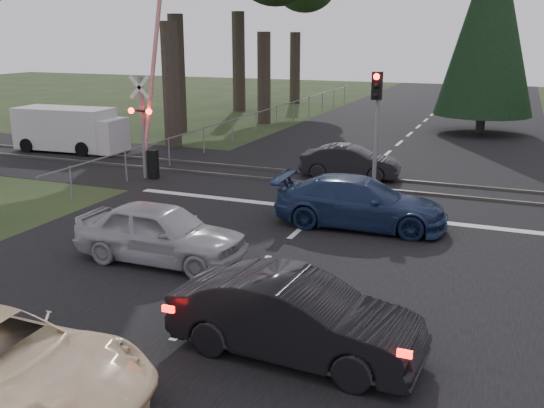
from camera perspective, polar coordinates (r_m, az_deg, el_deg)
The scene contains 15 objects.
ground at distance 11.81m, azimuth -7.39°, elevation -10.95°, with size 120.00×120.00×0.00m, color #223317.
road at distance 20.55m, azimuth 6.29°, elevation 0.77°, with size 14.00×100.00×0.01m, color black.
rail_corridor at distance 22.42m, azimuth 7.69°, elevation 2.00°, with size 120.00×8.00×0.01m, color black.
stop_line at distance 18.88m, azimuth 4.79°, elevation -0.51°, with size 13.00×0.35×0.00m, color silver.
rail_near at distance 21.66m, azimuth 7.16°, elevation 1.65°, with size 120.00×0.12×0.10m, color #59544C.
rail_far at distance 23.17m, azimuth 8.19°, elevation 2.54°, with size 120.00×0.12×0.10m, color #59544C.
crossing_signal at distance 22.95m, azimuth -11.59°, elevation 7.35°, with size 1.62×0.38×6.96m.
traffic_signal_center at distance 20.43m, azimuth 9.78°, elevation 8.56°, with size 0.32×0.48×4.10m.
conifer_tree at distance 35.20m, azimuth 19.85°, elevation 16.01°, with size 5.20×5.20×11.00m.
fence_left at distance 34.65m, azimuth -0.51°, elevation 6.98°, with size 0.10×36.00×1.20m, color slate, non-canonical shape.
dark_hatchback at distance 10.30m, azimuth 2.23°, elevation -10.64°, with size 1.49×4.27×1.41m, color black.
silver_car at distance 14.64m, azimuth -10.42°, elevation -2.69°, with size 1.69×4.20×1.43m, color #9EA0A5.
blue_sedan at distance 17.21m, azimuth 8.32°, elevation 0.14°, with size 1.96×4.82×1.40m, color #19294C.
dark_car_far at distance 23.10m, azimuth 7.37°, elevation 3.95°, with size 1.29×3.70×1.22m, color black.
white_van at distance 29.57m, azimuth -18.26°, elevation 6.66°, with size 5.24×2.24×2.01m.
Camera 1 is at (5.30, -9.14, 5.28)m, focal length 40.00 mm.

